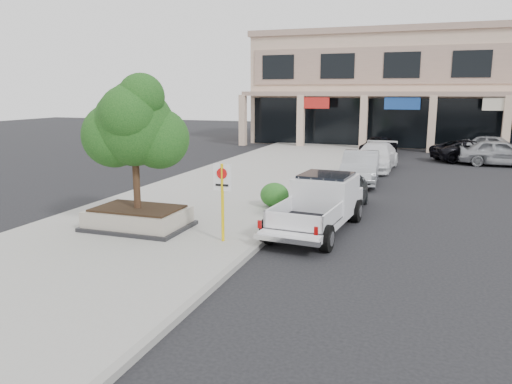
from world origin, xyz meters
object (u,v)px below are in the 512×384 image
no_parking_sign (222,192)px  curb_car_d (378,147)px  planter (138,218)px  curb_car_c (375,157)px  curb_car_a (344,192)px  pickup_truck (316,205)px  lot_car_d (471,151)px  curb_car_b (360,167)px  lot_car_a (500,153)px  lot_car_e (494,145)px  planter_tree (140,126)px

no_parking_sign → curb_car_d: (2.14, 22.93, -0.97)m
planter → curb_car_c: size_ratio=0.60×
curb_car_a → pickup_truck: bearing=-97.3°
pickup_truck → lot_car_d: (5.84, 19.61, -0.19)m
curb_car_b → lot_car_a: (7.26, 8.72, 0.02)m
planter → lot_car_a: size_ratio=0.67×
lot_car_a → lot_car_d: (-1.57, 1.56, -0.13)m
planter → curb_car_c: (5.78, 15.95, 0.29)m
curb_car_b → curb_car_c: bearing=83.2°
lot_car_e → curb_car_c: bearing=160.5°
curb_car_a → curb_car_b: curb_car_b is taller
planter_tree → lot_car_e: size_ratio=0.93×
curb_car_b → curb_car_a: bearing=-92.2°
curb_car_a → no_parking_sign: bearing=-115.7°
planter → lot_car_d: 24.35m
pickup_truck → curb_car_a: size_ratio=1.37×
planter → lot_car_e: 28.51m
no_parking_sign → lot_car_a: 22.64m
no_parking_sign → lot_car_e: no_parking_sign is taller
planter_tree → curb_car_b: size_ratio=0.83×
pickup_truck → lot_car_e: pickup_truck is taller
curb_car_d → pickup_truck: bearing=-88.2°
curb_car_d → lot_car_e: 8.25m
planter_tree → curb_car_b: 12.68m
planter → curb_car_b: curb_car_b is taller
curb_car_b → curb_car_d: size_ratio=1.01×
curb_car_b → curb_car_d: bearing=87.5°
curb_car_c → curb_car_d: 6.58m
curb_car_a → curb_car_c: bearing=87.7°
planter → curb_car_c: bearing=70.1°
planter_tree → lot_car_d: 24.30m
curb_car_c → lot_car_d: (5.46, 5.64, -0.08)m
curb_car_c → planter_tree: bearing=-106.5°
no_parking_sign → lot_car_e: bearing=69.0°
curb_car_b → lot_car_a: bearing=46.3°
lot_car_e → curb_car_b: bearing=170.0°
curb_car_c → lot_car_e: 11.87m
curb_car_d → lot_car_a: bearing=-16.7°
lot_car_d → curb_car_c: bearing=111.0°
planter_tree → curb_car_d: planter_tree is taller
no_parking_sign → curb_car_c: (2.64, 16.37, -0.86)m
lot_car_a → lot_car_d: lot_car_a is taller
planter → curb_car_d: (5.28, 22.51, 0.19)m
no_parking_sign → lot_car_d: (8.10, 22.02, -0.94)m
planter_tree → no_parking_sign: 3.54m
lot_car_d → lot_car_e: lot_car_e is taller
curb_car_d → curb_car_a: bearing=-87.0°
lot_car_e → curb_car_a: bearing=177.9°
curb_car_c → lot_car_e: size_ratio=1.23×
pickup_truck → curb_car_d: pickup_truck is taller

